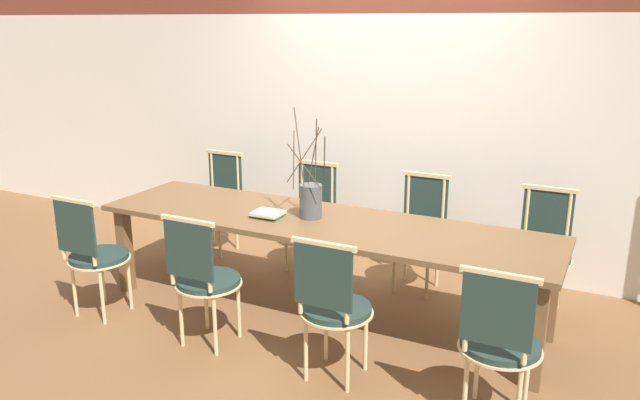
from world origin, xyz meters
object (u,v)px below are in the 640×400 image
object	(u,v)px
vase_centerpiece	(311,200)
book_stack	(268,214)
chair_near_center	(333,303)
chair_far_center	(419,229)
dining_table	(320,230)

from	to	relation	value
vase_centerpiece	book_stack	xyz separation A→B (m)	(-0.29, -0.13, -0.11)
chair_near_center	chair_far_center	xyz separation A→B (m)	(0.03, 1.55, 0.00)
vase_centerpiece	dining_table	bearing A→B (deg)	-14.97
chair_near_center	vase_centerpiece	world-z (taller)	vase_centerpiece
dining_table	chair_far_center	world-z (taller)	chair_far_center
chair_far_center	vase_centerpiece	world-z (taller)	vase_centerpiece
dining_table	book_stack	size ratio (longest dim) A/B	14.63
chair_near_center	vase_centerpiece	bearing A→B (deg)	125.10
vase_centerpiece	book_stack	bearing A→B (deg)	-156.33
chair_far_center	book_stack	size ratio (longest dim) A/B	4.05
book_stack	chair_far_center	bearing A→B (deg)	44.86
dining_table	chair_near_center	distance (m)	0.92
chair_far_center	dining_table	bearing A→B (deg)	56.89
vase_centerpiece	chair_near_center	bearing A→B (deg)	-54.90
dining_table	book_stack	world-z (taller)	book_stack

